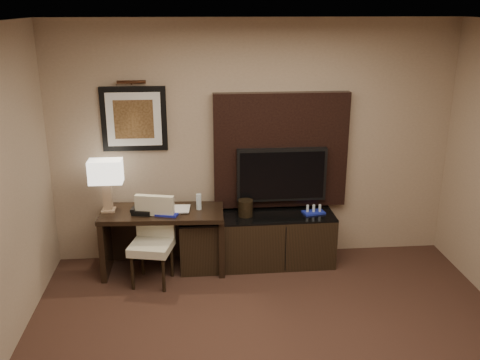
{
  "coord_description": "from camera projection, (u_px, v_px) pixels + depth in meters",
  "views": [
    {
      "loc": [
        -0.65,
        -3.26,
        2.84
      ],
      "look_at": [
        -0.21,
        1.8,
        1.15
      ],
      "focal_mm": 40.0,
      "sensor_mm": 36.0,
      "label": 1
    }
  ],
  "objects": [
    {
      "name": "artwork",
      "position": [
        134.0,
        119.0,
        5.75
      ],
      "size": [
        0.7,
        0.04,
        0.7
      ],
      "primitive_type": "cube",
      "color": "black",
      "rests_on": "wall_back"
    },
    {
      "name": "minibar_tray",
      "position": [
        314.0,
        210.0,
        5.98
      ],
      "size": [
        0.26,
        0.19,
        0.09
      ],
      "primitive_type": null,
      "rotation": [
        0.0,
        0.0,
        0.21
      ],
      "color": "#17249A",
      "rests_on": "credenza"
    },
    {
      "name": "water_bottle",
      "position": [
        199.0,
        202.0,
        5.78
      ],
      "size": [
        0.07,
        0.07,
        0.17
      ],
      "primitive_type": "cylinder",
      "rotation": [
        0.0,
        0.0,
        -0.26
      ],
      "color": "silver",
      "rests_on": "desk"
    },
    {
      "name": "desk_chair",
      "position": [
        151.0,
        246.0,
        5.57
      ],
      "size": [
        0.51,
        0.56,
        0.86
      ],
      "primitive_type": null,
      "rotation": [
        0.0,
        0.0,
        -0.23
      ],
      "color": "beige",
      "rests_on": "floor"
    },
    {
      "name": "wall_back",
      "position": [
        253.0,
        143.0,
        5.97
      ],
      "size": [
        4.5,
        0.01,
        2.7
      ],
      "primitive_type": "cube",
      "color": "tan",
      "rests_on": "floor"
    },
    {
      "name": "picture_light",
      "position": [
        131.0,
        82.0,
        5.59
      ],
      "size": [
        0.04,
        0.04,
        0.3
      ],
      "primitive_type": "cylinder",
      "color": "#3C2113",
      "rests_on": "wall_back"
    },
    {
      "name": "ice_bucket",
      "position": [
        245.0,
        208.0,
        5.9
      ],
      "size": [
        0.21,
        0.21,
        0.18
      ],
      "primitive_type": "cylinder",
      "rotation": [
        0.0,
        0.0,
        -0.35
      ],
      "color": "black",
      "rests_on": "credenza"
    },
    {
      "name": "ceiling",
      "position": [
        301.0,
        27.0,
        3.18
      ],
      "size": [
        4.5,
        5.0,
        0.01
      ],
      "primitive_type": "cube",
      "color": "silver",
      "rests_on": "wall_back"
    },
    {
      "name": "table_lamp",
      "position": [
        107.0,
        185.0,
        5.67
      ],
      "size": [
        0.39,
        0.26,
        0.58
      ],
      "primitive_type": null,
      "rotation": [
        0.0,
        0.0,
        -0.16
      ],
      "color": "tan",
      "rests_on": "desk"
    },
    {
      "name": "blue_folder",
      "position": [
        170.0,
        211.0,
        5.73
      ],
      "size": [
        0.31,
        0.36,
        0.02
      ],
      "primitive_type": "cube",
      "rotation": [
        0.0,
        0.0,
        -0.29
      ],
      "color": "#1920A4",
      "rests_on": "desk"
    },
    {
      "name": "book",
      "position": [
        173.0,
        200.0,
        5.74
      ],
      "size": [
        0.18,
        0.03,
        0.24
      ],
      "primitive_type": "imported",
      "rotation": [
        0.0,
        0.0,
        -0.06
      ],
      "color": "tan",
      "rests_on": "desk"
    },
    {
      "name": "tv_wall_panel",
      "position": [
        281.0,
        151.0,
        5.96
      ],
      "size": [
        1.5,
        0.12,
        1.3
      ],
      "primitive_type": "cube",
      "color": "black",
      "rests_on": "wall_back"
    },
    {
      "name": "credenza",
      "position": [
        257.0,
        240.0,
        6.02
      ],
      "size": [
        1.73,
        0.5,
        0.59
      ],
      "primitive_type": "cube",
      "rotation": [
        0.0,
        0.0,
        0.01
      ],
      "color": "black",
      "rests_on": "floor"
    },
    {
      "name": "tv",
      "position": [
        282.0,
        175.0,
        5.95
      ],
      "size": [
        1.0,
        0.08,
        0.6
      ],
      "primitive_type": "cube",
      "color": "black",
      "rests_on": "tv_wall_panel"
    },
    {
      "name": "desk_phone",
      "position": [
        143.0,
        209.0,
        5.68
      ],
      "size": [
        0.23,
        0.22,
        0.1
      ],
      "primitive_type": null,
      "rotation": [
        0.0,
        0.0,
        -0.22
      ],
      "color": "black",
      "rests_on": "desk"
    },
    {
      "name": "desk",
      "position": [
        164.0,
        241.0,
        5.87
      ],
      "size": [
        1.34,
        0.63,
        0.71
      ],
      "primitive_type": "cube",
      "rotation": [
        0.0,
        0.0,
        -0.05
      ],
      "color": "black",
      "rests_on": "floor"
    }
  ]
}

